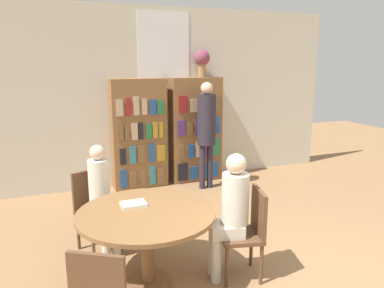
# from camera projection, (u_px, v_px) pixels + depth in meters

# --- Properties ---
(wall_back) EXTENTS (6.40, 0.07, 3.00)m
(wall_back) POSITION_uv_depth(u_px,v_px,m) (164.00, 96.00, 6.49)
(wall_back) COLOR beige
(wall_back) RESTS_ON ground_plane
(bookshelf_left) EXTENTS (0.90, 0.34, 1.83)m
(bookshelf_left) POSITION_uv_depth(u_px,v_px,m) (139.00, 134.00, 6.26)
(bookshelf_left) COLOR brown
(bookshelf_left) RESTS_ON ground_plane
(bookshelf_right) EXTENTS (0.90, 0.34, 1.83)m
(bookshelf_right) POSITION_uv_depth(u_px,v_px,m) (195.00, 130.00, 6.63)
(bookshelf_right) COLOR brown
(bookshelf_right) RESTS_ON ground_plane
(flower_vase) EXTENTS (0.27, 0.27, 0.46)m
(flower_vase) POSITION_uv_depth(u_px,v_px,m) (202.00, 60.00, 6.41)
(flower_vase) COLOR #997047
(flower_vase) RESTS_ON bookshelf_right
(reading_table) EXTENTS (1.30, 1.30, 0.74)m
(reading_table) POSITION_uv_depth(u_px,v_px,m) (146.00, 222.00, 3.52)
(reading_table) COLOR brown
(reading_table) RESTS_ON ground_plane
(chair_left_side) EXTENTS (0.52, 0.52, 0.90)m
(chair_left_side) POSITION_uv_depth(u_px,v_px,m) (94.00, 206.00, 4.25)
(chair_left_side) COLOR brown
(chair_left_side) RESTS_ON ground_plane
(chair_far_side) EXTENTS (0.49, 0.49, 0.90)m
(chair_far_side) POSITION_uv_depth(u_px,v_px,m) (248.00, 228.00, 3.67)
(chair_far_side) COLOR brown
(chair_far_side) RESTS_ON ground_plane
(seated_reader_left) EXTENTS (0.33, 0.38, 1.24)m
(seated_reader_left) POSITION_uv_depth(u_px,v_px,m) (102.00, 195.00, 4.07)
(seated_reader_left) COLOR beige
(seated_reader_left) RESTS_ON ground_plane
(seated_reader_right) EXTENTS (0.40, 0.33, 1.27)m
(seated_reader_right) POSITION_uv_depth(u_px,v_px,m) (231.00, 208.00, 3.60)
(seated_reader_right) COLOR beige
(seated_reader_right) RESTS_ON ground_plane
(librarian_standing) EXTENTS (0.30, 0.57, 1.78)m
(librarian_standing) POSITION_uv_depth(u_px,v_px,m) (206.00, 124.00, 6.13)
(librarian_standing) COLOR #28232D
(librarian_standing) RESTS_ON ground_plane
(open_book_on_table) EXTENTS (0.24, 0.18, 0.03)m
(open_book_on_table) POSITION_uv_depth(u_px,v_px,m) (133.00, 204.00, 3.63)
(open_book_on_table) COLOR silver
(open_book_on_table) RESTS_ON reading_table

